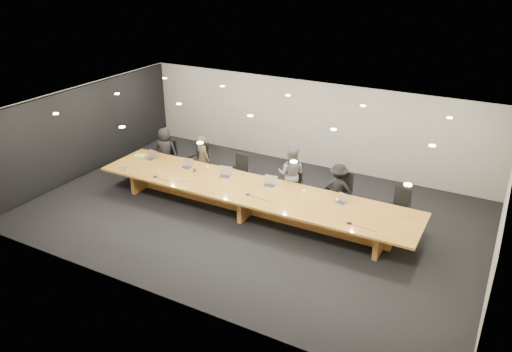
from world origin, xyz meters
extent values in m
plane|color=black|center=(0.00, 0.00, 0.00)|extent=(12.00, 12.00, 0.00)
cube|color=#B2AEA2|center=(0.00, 4.00, 1.40)|extent=(12.00, 0.02, 2.80)
cube|color=black|center=(-5.94, 0.00, 1.37)|extent=(0.08, 7.84, 2.74)
cube|color=brown|center=(0.00, 0.00, 0.72)|extent=(9.00, 1.80, 0.06)
cube|color=brown|center=(0.00, 0.00, 0.34)|extent=(7.65, 0.15, 0.69)
cube|color=brown|center=(-3.60, 0.00, 0.34)|extent=(0.12, 1.26, 0.69)
cube|color=brown|center=(0.00, 0.00, 0.34)|extent=(0.12, 1.26, 0.69)
cube|color=brown|center=(3.60, 0.00, 0.34)|extent=(0.12, 1.26, 0.69)
imported|color=black|center=(-3.72, 1.14, 0.75)|extent=(0.83, 0.64, 1.50)
imported|color=#3B3020|center=(-2.34, 1.18, 0.74)|extent=(0.63, 0.52, 1.47)
imported|color=#545356|center=(0.61, 1.25, 0.81)|extent=(0.88, 0.74, 1.62)
imported|color=black|center=(2.00, 1.24, 0.70)|extent=(0.96, 0.62, 1.39)
cylinder|color=silver|center=(-1.58, 0.31, 0.86)|extent=(0.07, 0.07, 0.23)
cylinder|color=maroon|center=(-1.96, 0.21, 0.80)|extent=(0.10, 0.10, 0.10)
cone|color=white|center=(1.37, 0.39, 0.80)|extent=(0.11, 0.11, 0.10)
cone|color=white|center=(2.29, 0.38, 0.79)|extent=(0.09, 0.09, 0.08)
cube|color=silver|center=(-4.17, 0.42, 0.76)|extent=(0.32, 0.28, 0.02)
cube|color=#6BC334|center=(-4.18, 0.41, 0.78)|extent=(0.19, 0.14, 0.03)
cube|color=silver|center=(-3.82, -0.64, 0.76)|extent=(0.23, 0.20, 0.03)
cone|color=black|center=(-2.71, -0.61, 0.77)|extent=(0.17, 0.17, 0.03)
cone|color=black|center=(0.12, -0.35, 0.77)|extent=(0.14, 0.14, 0.03)
cone|color=black|center=(2.92, -0.53, 0.77)|extent=(0.18, 0.18, 0.03)
camera|label=1|loc=(5.85, -10.42, 6.50)|focal=35.00mm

